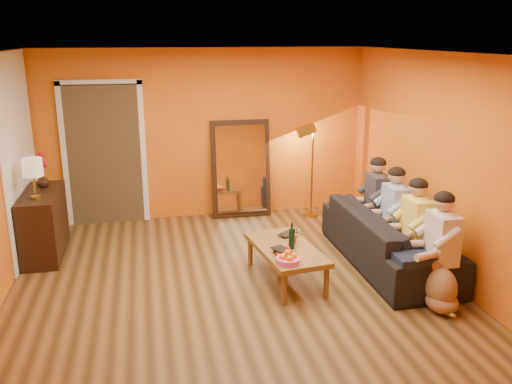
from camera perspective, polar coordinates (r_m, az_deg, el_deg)
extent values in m
cube|color=brown|center=(6.22, -2.26, -10.35)|extent=(5.00, 5.50, 0.00)
cube|color=white|center=(5.56, -2.56, 14.35)|extent=(5.00, 5.50, 0.00)
cube|color=#CB4F17|center=(8.42, -5.49, 6.04)|extent=(5.00, 0.00, 2.60)
cube|color=#CB4F17|center=(6.62, 19.49, 2.37)|extent=(0.00, 5.50, 2.60)
cube|color=white|center=(7.56, -23.69, 3.56)|extent=(0.02, 1.90, 2.58)
cube|color=#3F2D19|center=(8.52, -15.61, 3.92)|extent=(1.06, 0.30, 2.10)
cube|color=white|center=(8.46, -19.51, 3.50)|extent=(0.08, 0.06, 2.20)
cube|color=white|center=(8.38, -11.76, 3.98)|extent=(0.08, 0.06, 2.20)
cube|color=white|center=(8.24, -16.23, 11.02)|extent=(1.22, 0.06, 0.08)
cube|color=black|center=(8.49, -1.61, 2.47)|extent=(0.92, 0.27, 1.51)
cube|color=white|center=(8.45, -1.56, 2.41)|extent=(0.78, 0.21, 1.35)
cube|color=black|center=(7.54, -21.41, -3.13)|extent=(0.44, 1.18, 0.85)
imported|color=black|center=(6.97, 13.68, -4.71)|extent=(2.35, 0.92, 0.69)
cylinder|color=black|center=(6.21, 3.78, -4.60)|extent=(0.07, 0.07, 0.31)
imported|color=#B27F3F|center=(6.42, 3.96, -4.90)|extent=(0.12, 0.12, 0.10)
imported|color=black|center=(6.66, 3.92, -4.45)|extent=(0.41, 0.39, 0.03)
imported|color=black|center=(6.08, 2.03, -6.51)|extent=(0.21, 0.27, 0.03)
imported|color=#B51417|center=(6.08, 2.10, -6.27)|extent=(0.20, 0.26, 0.02)
imported|color=black|center=(6.05, 2.05, -6.19)|extent=(0.22, 0.24, 0.02)
imported|color=black|center=(7.64, -21.52, 1.11)|extent=(0.16, 0.16, 0.17)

